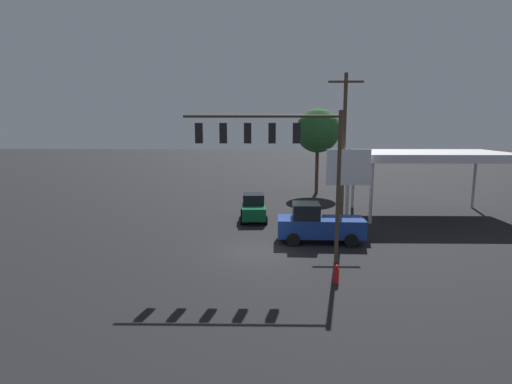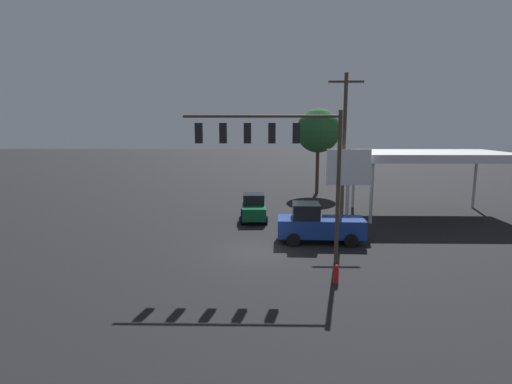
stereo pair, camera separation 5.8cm
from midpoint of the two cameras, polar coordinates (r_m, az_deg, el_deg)
ground_plane at (r=22.87m, az=-0.16°, el=-8.46°), size 200.00×200.00×0.00m
traffic_signal_assembly at (r=19.90m, az=2.64°, el=6.50°), size 7.81×0.43×7.79m
utility_pole at (r=28.64m, az=12.36°, el=6.33°), size 2.40×0.26×10.59m
gas_station_canopy at (r=34.04m, az=23.49°, el=4.71°), size 11.58×7.07×5.04m
price_sign at (r=28.11m, az=12.98°, el=3.03°), size 3.00×0.27×5.46m
hatchback_crossing at (r=29.99m, az=-0.42°, el=-2.26°), size 2.09×3.87×1.97m
pickup_parked at (r=24.64m, az=8.76°, el=-4.58°), size 5.27×2.41×2.40m
street_tree at (r=42.14m, az=8.78°, el=8.63°), size 4.54×4.54×8.81m
fire_hydrant at (r=18.68m, az=11.32°, el=-11.42°), size 0.24×0.24×0.88m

